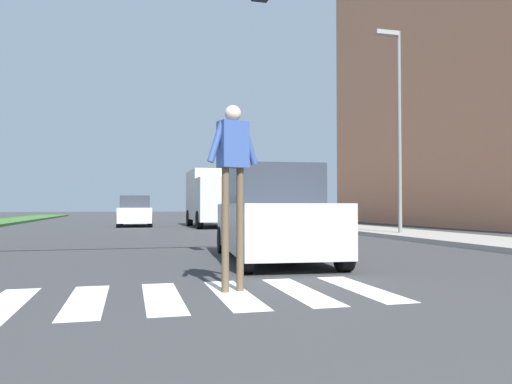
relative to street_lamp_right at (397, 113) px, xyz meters
The scene contains 8 objects.
ground_plane 16.13m from the street_lamp_right, 124.33° to the left, with size 140.00×140.00×0.00m, color #38383A.
crosswalk 14.05m from the street_lamp_right, 131.04° to the right, with size 4.95×2.20×0.01m.
sidewalk_right 11.69m from the street_lamp_right, 86.84° to the left, with size 3.00×64.00×0.15m, color #9E9991.
street_lamp_right is the anchor object (origin of this frame).
pedestrian_performer 13.16m from the street_lamp_right, 129.97° to the right, with size 0.74×0.33×2.49m.
suv_crossing 9.90m from the street_lamp_right, 136.41° to the right, with size 2.30×4.74×1.97m.
sedan_midblock 15.70m from the street_lamp_right, 127.62° to the left, with size 1.94×4.43×1.70m.
truck_box_delivery 11.82m from the street_lamp_right, 117.05° to the left, with size 2.40×6.20×3.10m.
Camera 1 is at (-0.85, 0.97, 1.14)m, focal length 34.50 mm.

